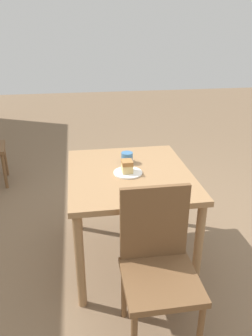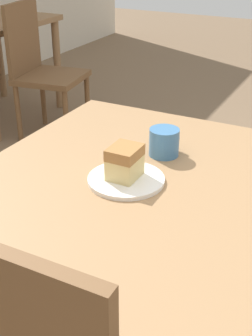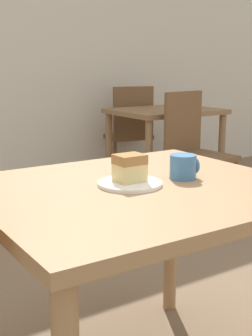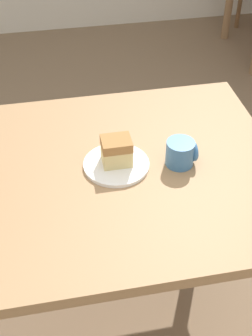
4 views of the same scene
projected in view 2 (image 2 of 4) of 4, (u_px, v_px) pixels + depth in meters
The scene contains 5 objects.
dining_table_near at pixel (134, 211), 1.34m from camera, with size 1.02×0.90×0.77m.
chair_far_corner at pixel (41, 67), 3.26m from camera, with size 0.49×0.49×0.94m.
plate at pixel (126, 179), 1.28m from camera, with size 0.21×0.21×0.01m.
cake_slice at pixel (125, 162), 1.26m from camera, with size 0.09×0.08×0.09m.
coffee_mug at pixel (165, 142), 1.41m from camera, with size 0.10×0.09×0.08m.
Camera 2 is at (-1.05, -0.30, 1.39)m, focal length 50.00 mm.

